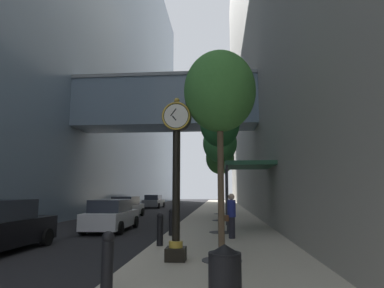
% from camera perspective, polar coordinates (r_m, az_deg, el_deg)
% --- Properties ---
extents(ground_plane, '(110.00, 110.00, 0.00)m').
position_cam_1_polar(ground_plane, '(29.39, 0.02, -12.15)').
color(ground_plane, black).
rests_on(ground_plane, ground).
extents(sidewalk_right, '(5.14, 80.00, 0.14)m').
position_cam_1_polar(sidewalk_right, '(32.28, 5.12, -11.64)').
color(sidewalk_right, '#BCB29E').
rests_on(sidewalk_right, ground).
extents(building_block_left, '(22.45, 80.00, 39.05)m').
position_cam_1_polar(building_block_left, '(39.52, -18.91, 18.44)').
color(building_block_left, slate).
rests_on(building_block_left, ground).
extents(street_clock, '(0.84, 0.55, 4.59)m').
position_cam_1_polar(street_clock, '(9.32, -2.75, -4.27)').
color(street_clock, black).
rests_on(street_clock, sidewalk_right).
extents(bollard_nearest, '(0.24, 0.24, 1.13)m').
position_cam_1_polar(bollard_nearest, '(6.68, -14.52, -19.09)').
color(bollard_nearest, black).
rests_on(bollard_nearest, sidewalk_right).
extents(bollard_third, '(0.24, 0.24, 1.13)m').
position_cam_1_polar(bollard_third, '(11.88, -5.60, -14.40)').
color(bollard_third, black).
rests_on(bollard_third, sidewalk_right).
extents(bollard_fourth, '(0.24, 0.24, 1.13)m').
position_cam_1_polar(bollard_fourth, '(14.54, -3.62, -13.28)').
color(bollard_fourth, black).
rests_on(bollard_fourth, sidewalk_right).
extents(street_tree_near, '(2.10, 2.10, 5.99)m').
position_cam_1_polar(street_tree_near, '(9.75, 4.85, 8.89)').
color(street_tree_near, '#333335').
rests_on(street_tree_near, sidewalk_right).
extents(street_tree_mid_near, '(1.90, 1.90, 6.16)m').
position_cam_1_polar(street_tree_mid_near, '(15.82, 4.86, 3.20)').
color(street_tree_mid_near, '#333335').
rests_on(street_tree_mid_near, sidewalk_right).
extents(street_tree_mid_far, '(2.26, 2.26, 6.35)m').
position_cam_1_polar(street_tree_mid_far, '(21.91, 4.88, 0.04)').
color(street_tree_mid_far, '#333335').
rests_on(street_tree_mid_far, sidewalk_right).
extents(street_tree_far, '(2.40, 2.40, 6.06)m').
position_cam_1_polar(street_tree_far, '(28.00, 4.90, -2.50)').
color(street_tree_far, '#333335').
rests_on(street_tree_far, sidewalk_right).
extents(trash_bin, '(0.53, 0.53, 1.05)m').
position_cam_1_polar(trash_bin, '(5.56, 5.76, -22.16)').
color(trash_bin, black).
rests_on(trash_bin, sidewalk_right).
extents(pedestrian_walking, '(0.51, 0.43, 1.78)m').
position_cam_1_polar(pedestrian_walking, '(13.68, 6.88, -12.07)').
color(pedestrian_walking, '#23232D').
rests_on(pedestrian_walking, sidewalk_right).
extents(storefront_awning, '(2.40, 3.60, 3.30)m').
position_cam_1_polar(storefront_awning, '(17.19, 9.60, -3.89)').
color(storefront_awning, '#235138').
rests_on(storefront_awning, sidewalk_right).
extents(car_grey_near, '(2.17, 4.41, 1.57)m').
position_cam_1_polar(car_grey_near, '(40.67, -6.69, -9.92)').
color(car_grey_near, slate).
rests_on(car_grey_near, ground).
extents(car_white_mid, '(2.07, 4.64, 1.59)m').
position_cam_1_polar(car_white_mid, '(17.72, -13.84, -12.00)').
color(car_white_mid, silver).
rests_on(car_white_mid, ground).
extents(car_silver_trailing, '(2.03, 4.37, 1.61)m').
position_cam_1_polar(car_silver_trailing, '(26.44, -11.36, -10.73)').
color(car_silver_trailing, '#B7BABF').
rests_on(car_silver_trailing, ground).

